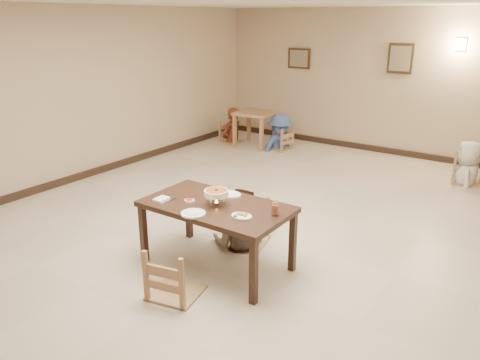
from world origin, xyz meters
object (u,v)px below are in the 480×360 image
Objects in this scene: bg_chair_ll at (232,122)px; bg_diner_a at (232,108)px; main_table at (216,211)px; curry_warmer at (216,193)px; bg_chair_rl at (469,157)px; chair_near at (174,248)px; main_diner at (239,189)px; bg_chair_lr at (280,128)px; bg_table_left at (255,118)px; chair_far at (247,204)px; bg_diner_c at (472,141)px; drink_glass at (275,209)px; bg_diner_b at (281,114)px.

bg_diner_a is (0.00, 0.00, 0.34)m from bg_chair_ll.
curry_warmer is (0.02, -0.02, 0.23)m from main_table.
chair_near is at bearing 153.63° from bg_chair_rl.
main_diner reaches higher than bg_chair_lr.
bg_chair_ll reaches higher than bg_table_left.
chair_near is at bearing -101.44° from chair_far.
bg_chair_ll is 5.11m from bg_diner_c.
drink_glass is at bearing -141.85° from chair_near.
chair_near is 6.19m from bg_table_left.
chair_far is at bearing 96.01° from curry_warmer.
bg_chair_ll is (-3.30, 4.86, -0.44)m from curry_warmer.
bg_chair_rl is (1.82, 4.85, -0.22)m from main_table.
bg_diner_a reaches higher than bg_diner_b.
bg_chair_ll is at bearing 130.12° from drink_glass.
bg_diner_b reaches higher than drink_glass.
bg_table_left reaches higher than main_table.
chair_far is 4.55m from bg_diner_c.
bg_table_left is 0.65m from bg_diner_b.
curry_warmer is 0.32× the size of bg_chair_lr.
chair_far is (-0.06, 0.71, -0.17)m from main_table.
main_table is 1.71× the size of bg_chair_ll.
chair_far is at bearing -141.75° from bg_diner_b.
bg_chair_rl is (4.47, -0.01, -0.17)m from bg_table_left.
bg_diner_c reaches higher than curry_warmer.
bg_chair_ll is at bearing -75.70° from bg_chair_lr.
main_table is at bearing 151.07° from bg_chair_rl.
drink_glass reaches higher than main_table.
bg_chair_rl reaches higher than main_table.
drink_glass reaches higher than bg_table_left.
bg_diner_c is at bearing 98.89° from bg_chair_lr.
bg_table_left is at bearing 118.30° from main_table.
curry_warmer is 0.32× the size of bg_chair_rl.
chair_near reaches higher than bg_chair_lr.
chair_far is at bearing 141.76° from drink_glass.
bg_diner_c is at bearing 69.15° from main_table.
chair_far is at bearing -99.47° from chair_near.
chair_far is 5.24m from bg_diner_a.
bg_chair_ll is (-3.22, 4.13, -0.05)m from chair_far.
bg_diner_a is at bearing -71.62° from chair_near.
main_diner is at bearing 148.74° from drink_glass.
bg_table_left is at bearing -81.46° from bg_chair_ll.
main_diner is at bearing -97.38° from chair_near.
curry_warmer is 5.37m from bg_chair_lr.
bg_chair_lr and bg_chair_rl have the same top height.
bg_diner_b is at bearing -104.79° from bg_diner_c.
chair_far is 1.10× the size of bg_chair_ll.
bg_chair_ll is at bearing -72.17° from main_diner.
bg_diner_b is (-2.03, 4.93, 0.10)m from main_table.
bg_chair_lr is (-2.05, 4.95, -0.44)m from curry_warmer.
main_diner is 5.30m from bg_diner_a.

